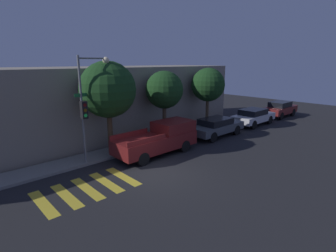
% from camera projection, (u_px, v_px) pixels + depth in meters
% --- Properties ---
extents(ground_plane, '(60.00, 60.00, 0.00)m').
position_uv_depth(ground_plane, '(155.00, 173.00, 13.12)').
color(ground_plane, black).
extents(sidewalk, '(26.00, 1.70, 0.14)m').
position_uv_depth(sidewalk, '(113.00, 152.00, 15.99)').
color(sidewalk, slate).
rests_on(sidewalk, ground).
extents(building_row, '(26.00, 6.00, 5.07)m').
position_uv_depth(building_row, '(79.00, 104.00, 18.43)').
color(building_row, gray).
rests_on(building_row, ground).
extents(crosswalk, '(4.17, 2.60, 0.00)m').
position_uv_depth(crosswalk, '(87.00, 189.00, 11.55)').
color(crosswalk, gold).
rests_on(crosswalk, ground).
extents(traffic_light_pole, '(2.07, 0.56, 5.77)m').
position_uv_depth(traffic_light_pole, '(88.00, 98.00, 13.57)').
color(traffic_light_pole, slate).
rests_on(traffic_light_pole, ground).
extents(pickup_truck, '(5.23, 1.94, 1.85)m').
position_uv_depth(pickup_truck, '(160.00, 138.00, 15.80)').
color(pickup_truck, maroon).
rests_on(pickup_truck, ground).
extents(sedan_near_corner, '(4.64, 1.86, 1.38)m').
position_uv_depth(sedan_near_corner, '(216.00, 126.00, 19.50)').
color(sedan_near_corner, '#4C5156').
rests_on(sedan_near_corner, ground).
extents(sedan_middle, '(4.49, 1.89, 1.42)m').
position_uv_depth(sedan_middle, '(253.00, 116.00, 23.00)').
color(sedan_middle, silver).
rests_on(sedan_middle, ground).
extents(sedan_far_end, '(4.37, 1.75, 1.54)m').
position_uv_depth(sedan_far_end, '(280.00, 109.00, 26.40)').
color(sedan_far_end, maroon).
rests_on(sedan_far_end, ground).
extents(tree_near_corner, '(3.23, 3.23, 5.52)m').
position_uv_depth(tree_near_corner, '(108.00, 90.00, 14.88)').
color(tree_near_corner, '#4C3823').
rests_on(tree_near_corner, ground).
extents(tree_midblock, '(2.57, 2.57, 4.87)m').
position_uv_depth(tree_midblock, '(164.00, 90.00, 17.80)').
color(tree_midblock, brown).
rests_on(tree_midblock, ground).
extents(tree_far_end, '(2.67, 2.67, 4.99)m').
position_uv_depth(tree_far_end, '(208.00, 85.00, 20.86)').
color(tree_far_end, brown).
rests_on(tree_far_end, ground).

